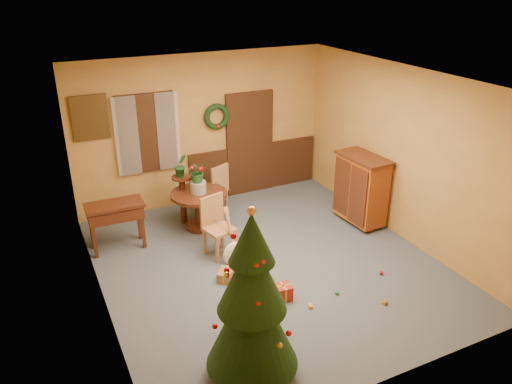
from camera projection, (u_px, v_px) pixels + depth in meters
room_envelope at (215, 146)px, 9.74m from camera, size 5.50×5.50×5.50m
dining_table at (199, 203)px, 8.82m from camera, size 1.00×1.00×0.69m
urn at (198, 187)px, 8.69m from camera, size 0.28×0.28×0.21m
centerpiece_plant at (197, 172)px, 8.57m from camera, size 0.35×0.30×0.39m
chair_near at (216, 224)px, 8.00m from camera, size 0.52×0.52×0.99m
chair_far at (216, 187)px, 9.37m from camera, size 0.56×0.56×0.98m
guitar at (234, 239)px, 7.74m from camera, size 0.51×0.64×0.85m
plant_stand at (183, 194)px, 8.95m from camera, size 0.36×0.36×0.92m
stand_plant at (181, 165)px, 8.72m from camera, size 0.27×0.23×0.43m
christmas_tree at (252, 302)px, 5.33m from camera, size 1.04×1.04×2.15m
writing_desk at (115, 215)px, 8.10m from camera, size 0.94×0.48×0.82m
sideboard at (361, 188)px, 8.92m from camera, size 0.59×1.04×1.29m
gift_a at (239, 357)px, 5.90m from camera, size 0.33×0.27×0.15m
gift_b at (283, 292)px, 7.02m from camera, size 0.24×0.24×0.22m
gift_c at (226, 275)px, 7.47m from camera, size 0.33×0.35×0.16m
gift_d at (262, 346)px, 6.09m from camera, size 0.36×0.22×0.12m
toy_a at (247, 267)px, 7.77m from camera, size 0.09×0.08×0.05m
toy_b at (337, 293)px, 7.14m from camera, size 0.06×0.06×0.06m
toy_c at (310, 306)px, 6.86m from camera, size 0.06×0.09×0.05m
toy_d at (381, 273)px, 7.61m from camera, size 0.06×0.06×0.06m
toy_e at (385, 303)px, 6.94m from camera, size 0.09×0.08×0.05m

